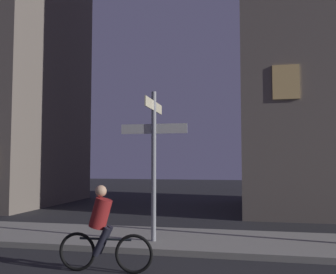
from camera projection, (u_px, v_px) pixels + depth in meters
sidewalk_kerb at (191, 241)px, 9.38m from camera, size 40.00×2.72×0.14m
signpost at (154, 150)px, 9.19m from camera, size 1.67×1.63×3.65m
cyclist at (103, 231)px, 6.99m from camera, size 1.82×0.34×1.61m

